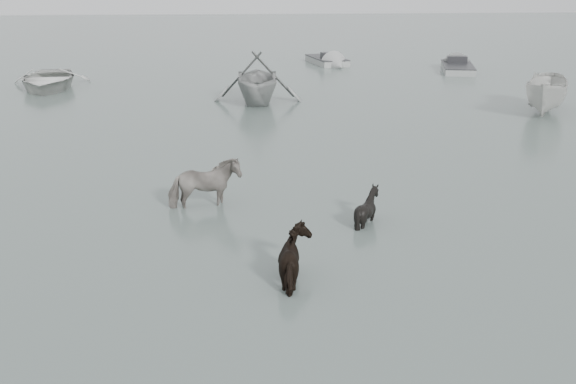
{
  "coord_description": "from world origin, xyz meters",
  "views": [
    {
      "loc": [
        -1.35,
        -14.35,
        6.1
      ],
      "look_at": [
        -0.3,
        1.28,
        1.0
      ],
      "focal_mm": 45.0,
      "sensor_mm": 36.0,
      "label": 1
    }
  ],
  "objects_px": {
    "pony_dark": "(299,248)",
    "pony_black": "(367,198)",
    "rowboat_lead": "(47,77)",
    "pony_pinto": "(204,179)"
  },
  "relations": [
    {
      "from": "pony_black",
      "to": "rowboat_lead",
      "type": "relative_size",
      "value": 0.23
    },
    {
      "from": "pony_pinto",
      "to": "rowboat_lead",
      "type": "height_order",
      "value": "pony_pinto"
    },
    {
      "from": "pony_dark",
      "to": "rowboat_lead",
      "type": "distance_m",
      "value": 25.13
    },
    {
      "from": "pony_pinto",
      "to": "rowboat_lead",
      "type": "xyz_separation_m",
      "value": [
        -8.45,
        18.32,
        -0.22
      ]
    },
    {
      "from": "pony_pinto",
      "to": "pony_black",
      "type": "distance_m",
      "value": 4.18
    },
    {
      "from": "pony_pinto",
      "to": "pony_dark",
      "type": "height_order",
      "value": "pony_pinto"
    },
    {
      "from": "pony_dark",
      "to": "pony_black",
      "type": "height_order",
      "value": "pony_dark"
    },
    {
      "from": "pony_dark",
      "to": "pony_black",
      "type": "bearing_deg",
      "value": -52.59
    },
    {
      "from": "rowboat_lead",
      "to": "pony_pinto",
      "type": "bearing_deg",
      "value": -70.97
    },
    {
      "from": "pony_dark",
      "to": "rowboat_lead",
      "type": "bearing_deg",
      "value": 3.09
    }
  ]
}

